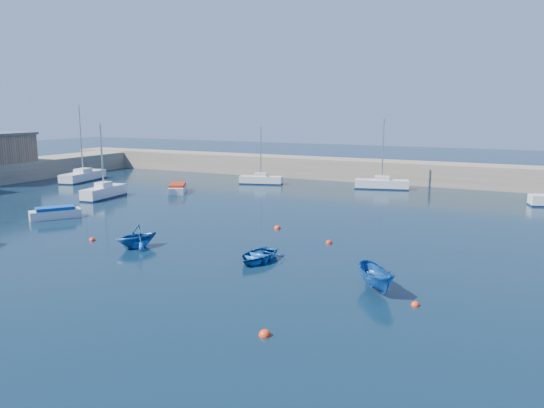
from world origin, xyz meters
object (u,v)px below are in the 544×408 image
at_px(dinghy_center, 257,255).
at_px(dinghy_right, 376,279).
at_px(sailboat_6, 382,184).
at_px(motorboat_2, 178,188).
at_px(motorboat_1, 55,213).
at_px(dinghy_left, 136,236).
at_px(sailboat_3, 104,192).
at_px(sailboat_5, 261,180).
at_px(sailboat_4, 83,176).

bearing_deg(dinghy_center, dinghy_right, -11.80).
xyz_separation_m(sailboat_6, motorboat_2, (-19.43, -12.14, -0.13)).
distance_m(motorboat_1, dinghy_left, 13.11).
relative_size(sailboat_3, sailboat_5, 1.10).
bearing_deg(motorboat_1, dinghy_right, 23.07).
xyz_separation_m(sailboat_4, dinghy_center, (36.41, -21.87, -0.27)).
xyz_separation_m(motorboat_2, dinghy_right, (28.08, -21.76, 0.18)).
bearing_deg(dinghy_left, sailboat_5, 123.61).
bearing_deg(motorboat_1, sailboat_5, 111.09).
height_order(sailboat_6, motorboat_1, sailboat_6).
distance_m(sailboat_4, motorboat_1, 23.83).
xyz_separation_m(sailboat_4, sailboat_6, (35.55, 10.04, -0.04)).
relative_size(sailboat_3, dinghy_center, 2.22).
bearing_deg(sailboat_3, sailboat_6, 31.68).
bearing_deg(dinghy_center, sailboat_4, 151.61).
height_order(sailboat_5, dinghy_left, sailboat_5).
relative_size(sailboat_4, dinghy_right, 2.89).
bearing_deg(sailboat_6, sailboat_4, 91.24).
height_order(motorboat_2, dinghy_center, motorboat_2).
bearing_deg(sailboat_4, dinghy_right, -39.77).
bearing_deg(motorboat_2, dinghy_center, -74.55).
bearing_deg(motorboat_1, dinghy_center, 24.27).
bearing_deg(dinghy_left, sailboat_6, 98.23).
xyz_separation_m(sailboat_3, motorboat_2, (4.38, 6.59, -0.20)).
bearing_deg(sailboat_4, sailboat_3, -47.94).
xyz_separation_m(sailboat_4, dinghy_left, (27.78, -22.54, 0.14)).
bearing_deg(dinghy_right, motorboat_2, 104.47).
bearing_deg(motorboat_1, dinghy_left, 14.79).
bearing_deg(dinghy_right, sailboat_3, 117.19).
height_order(sailboat_5, motorboat_1, sailboat_5).
distance_m(motorboat_1, dinghy_right, 29.34).
bearing_deg(sailboat_4, sailboat_6, 4.37).
distance_m(sailboat_3, sailboat_4, 14.61).
height_order(dinghy_center, dinghy_right, dinghy_right).
height_order(sailboat_3, motorboat_1, sailboat_3).
relative_size(sailboat_3, dinghy_left, 2.60).
height_order(sailboat_4, motorboat_2, sailboat_4).
bearing_deg(sailboat_5, motorboat_2, 135.25).
bearing_deg(sailboat_3, sailboat_4, 136.95).
relative_size(sailboat_4, sailboat_6, 1.20).
distance_m(sailboat_3, motorboat_1, 10.17).
relative_size(sailboat_5, motorboat_1, 1.69).
height_order(sailboat_3, motorboat_2, sailboat_3).
relative_size(motorboat_1, motorboat_2, 0.84).
xyz_separation_m(motorboat_2, dinghy_center, (20.30, -19.76, -0.10)).
bearing_deg(sailboat_6, dinghy_center, 167.02).
relative_size(sailboat_3, dinghy_right, 2.31).
distance_m(sailboat_6, motorboat_2, 22.91).
bearing_deg(dinghy_center, sailboat_6, 94.15).
bearing_deg(motorboat_1, sailboat_4, 164.59).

